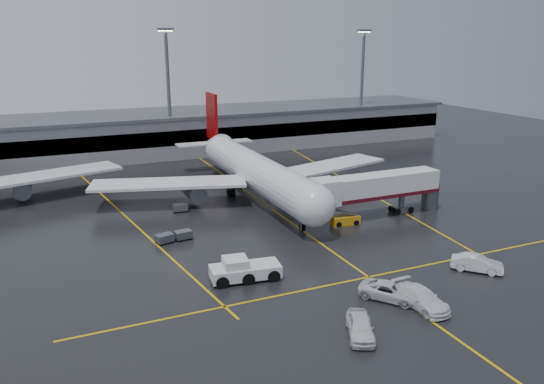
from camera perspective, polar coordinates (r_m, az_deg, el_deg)
name	(u,v)px	position (r m, az deg, el deg)	size (l,w,h in m)	color
ground	(279,214)	(73.61, 0.80, -2.42)	(220.00, 220.00, 0.00)	black
apron_line_centre	(279,214)	(73.61, 0.80, -2.41)	(0.25, 90.00, 0.02)	gold
apron_line_stop	(369,277)	(55.77, 10.33, -8.97)	(60.00, 0.25, 0.02)	gold
apron_line_left	(121,212)	(77.63, -15.94, -2.06)	(0.25, 70.00, 0.02)	gold
apron_line_right	(352,183)	(90.31, 8.58, 0.93)	(0.25, 70.00, 0.02)	gold
terminal	(187,131)	(116.69, -9.07, 6.52)	(122.00, 19.00, 8.60)	gray
light_mast_mid	(168,86)	(108.53, -11.08, 11.12)	(3.00, 1.20, 25.45)	#595B60
light_mast_right	(362,79)	(126.36, 9.65, 11.86)	(3.00, 1.20, 25.45)	#595B60
main_airliner	(253,170)	(81.02, -2.04, 2.41)	(48.80, 45.60, 14.10)	silver
jet_bridge	(378,189)	(73.18, 11.28, 0.37)	(19.90, 3.40, 6.05)	silver
pushback_tractor	(243,270)	(54.06, -3.10, -8.40)	(7.34, 3.84, 2.51)	silver
belt_loader	(345,220)	(70.32, 7.88, -2.99)	(3.84, 2.11, 2.33)	#C68812
service_van_a	(391,291)	(51.46, 12.62, -10.37)	(2.67, 5.79, 1.61)	silver
service_van_b	(421,298)	(50.75, 15.73, -10.90)	(2.46, 6.04, 1.75)	silver
service_van_c	(477,263)	(59.87, 21.17, -7.17)	(1.81, 5.20, 1.71)	silver
service_van_d	(360,326)	(45.21, 9.47, -14.06)	(2.03, 5.04, 1.72)	silver
baggage_cart_a	(183,235)	(65.30, -9.51, -4.53)	(2.13, 1.52, 1.12)	#595B60
baggage_cart_b	(165,238)	(64.58, -11.47, -4.88)	(2.27, 1.78, 1.12)	#595B60
baggage_cart_c	(180,207)	(75.72, -9.81, -1.63)	(2.15, 1.54, 1.12)	#595B60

